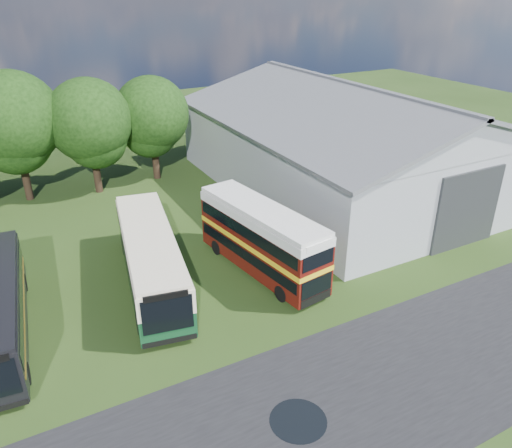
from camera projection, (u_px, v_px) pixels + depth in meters
ground at (290, 360)px, 21.88m from camera, size 120.00×120.00×0.00m
asphalt_road at (389, 381)px, 20.78m from camera, size 60.00×8.00×0.02m
puddle at (298, 421)px, 18.87m from camera, size 2.20×2.20×0.01m
storage_shed at (347, 134)px, 39.09m from camera, size 18.80×24.80×8.15m
tree_mid at (13, 119)px, 35.41m from camera, size 6.80×6.80×9.60m
tree_right_a at (89, 121)px, 36.96m from camera, size 6.26×6.26×8.83m
tree_right_b at (151, 114)px, 39.83m from camera, size 5.98×5.98×8.45m
shrub_front at (318, 267)px, 29.01m from camera, size 1.70×1.70×1.70m
shrub_mid at (299, 252)px, 30.60m from camera, size 1.60×1.60×1.60m
shrub_back at (282, 239)px, 32.18m from camera, size 1.80×1.80×1.80m
bus_green_single at (151, 258)px, 26.65m from camera, size 4.55×11.63×3.13m
bus_maroon_double at (262, 240)px, 27.89m from camera, size 3.64×9.40×3.94m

